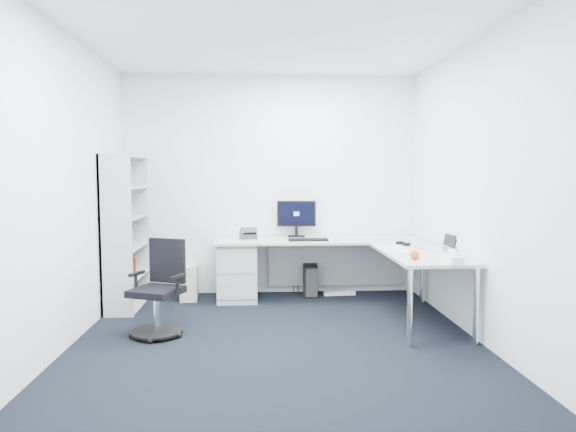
{
  "coord_description": "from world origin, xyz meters",
  "views": [
    {
      "loc": [
        -0.16,
        -4.28,
        1.49
      ],
      "look_at": [
        0.15,
        1.05,
        1.05
      ],
      "focal_mm": 32.0,
      "sensor_mm": 36.0,
      "label": 1
    }
  ],
  "objects": [
    {
      "name": "tissue_box",
      "position": [
        1.51,
        -0.0,
        0.75
      ],
      "size": [
        0.12,
        0.21,
        0.07
      ],
      "primitive_type": "cube",
      "rotation": [
        0.0,
        0.0,
        0.09
      ],
      "color": "white",
      "rests_on": "l_desk"
    },
    {
      "name": "bookshelf",
      "position": [
        -1.62,
        1.45,
        0.85
      ],
      "size": [
        0.33,
        0.85,
        1.7
      ],
      "primitive_type": null,
      "color": "#B0B2B2",
      "rests_on": "ground"
    },
    {
      "name": "beige_pc_tower",
      "position": [
        -0.99,
        1.82,
        0.21
      ],
      "size": [
        0.23,
        0.45,
        0.41
      ],
      "primitive_type": "cube",
      "rotation": [
        0.0,
        0.0,
        0.08
      ],
      "color": "beige",
      "rests_on": "ground"
    },
    {
      "name": "task_chair",
      "position": [
        -1.1,
        0.4,
        0.44
      ],
      "size": [
        0.64,
        0.64,
        0.88
      ],
      "primitive_type": null,
      "rotation": [
        0.0,
        0.0,
        -0.39
      ],
      "color": "black",
      "rests_on": "ground"
    },
    {
      "name": "power_strip",
      "position": [
        0.83,
        1.88,
        0.02
      ],
      "size": [
        0.39,
        0.09,
        0.04
      ],
      "primitive_type": "cube",
      "rotation": [
        0.0,
        0.0,
        0.07
      ],
      "color": "white",
      "rests_on": "ground"
    },
    {
      "name": "drawer_pedestal",
      "position": [
        -0.41,
        1.74,
        0.35
      ],
      "size": [
        0.46,
        0.57,
        0.71
      ],
      "primitive_type": "cube",
      "color": "#B2B4B4",
      "rests_on": "ground"
    },
    {
      "name": "wall_left",
      "position": [
        -1.8,
        0.0,
        1.35
      ],
      "size": [
        0.02,
        4.2,
        2.7
      ],
      "primitive_type": "cube",
      "color": "white",
      "rests_on": "ground"
    },
    {
      "name": "wall_front",
      "position": [
        0.0,
        -2.1,
        1.35
      ],
      "size": [
        3.6,
        0.02,
        2.7
      ],
      "primitive_type": "cube",
      "color": "white",
      "rests_on": "ground"
    },
    {
      "name": "laptop",
      "position": [
        1.59,
        0.8,
        0.84
      ],
      "size": [
        0.36,
        0.35,
        0.25
      ],
      "primitive_type": null,
      "rotation": [
        0.0,
        0.0,
        -0.0
      ],
      "color": "silver",
      "rests_on": "l_desk"
    },
    {
      "name": "ground",
      "position": [
        0.0,
        0.0,
        0.0
      ],
      "size": [
        4.2,
        4.2,
        0.0
      ],
      "primitive_type": "plane",
      "color": "black"
    },
    {
      "name": "wall_back",
      "position": [
        0.0,
        2.1,
        1.35
      ],
      "size": [
        3.6,
        0.02,
        2.7
      ],
      "primitive_type": "cube",
      "color": "white",
      "rests_on": "ground"
    },
    {
      "name": "mouse",
      "position": [
        0.6,
        1.6,
        0.73
      ],
      "size": [
        0.08,
        0.1,
        0.03
      ],
      "primitive_type": "cube",
      "rotation": [
        0.0,
        0.0,
        0.26
      ],
      "color": "black",
      "rests_on": "l_desk"
    },
    {
      "name": "black_pc_tower",
      "position": [
        0.47,
        1.92,
        0.19
      ],
      "size": [
        0.2,
        0.4,
        0.38
      ],
      "primitive_type": "cube",
      "rotation": [
        0.0,
        0.0,
        -0.07
      ],
      "color": "black",
      "rests_on": "ground"
    },
    {
      "name": "orange_fruit",
      "position": [
        1.25,
        0.23,
        0.76
      ],
      "size": [
        0.09,
        0.09,
        0.09
      ],
      "primitive_type": "sphere",
      "color": "#F05315",
      "rests_on": "l_desk"
    },
    {
      "name": "black_keyboard",
      "position": [
        0.42,
        1.6,
        0.73
      ],
      "size": [
        0.46,
        0.17,
        0.02
      ],
      "primitive_type": "cube",
      "rotation": [
        0.0,
        0.0,
        0.03
      ],
      "color": "black",
      "rests_on": "l_desk"
    },
    {
      "name": "l_desk",
      "position": [
        0.55,
        1.4,
        0.36
      ],
      "size": [
        2.45,
        1.37,
        0.72
      ],
      "primitive_type": null,
      "color": "#B2B4B4",
      "rests_on": "ground"
    },
    {
      "name": "monitor",
      "position": [
        0.31,
        1.97,
        0.94
      ],
      "size": [
        0.49,
        0.19,
        0.46
      ],
      "primitive_type": null,
      "rotation": [
        0.0,
        0.0,
        -0.08
      ],
      "color": "black",
      "rests_on": "l_desk"
    },
    {
      "name": "ceiling",
      "position": [
        0.0,
        0.0,
        2.7
      ],
      "size": [
        4.2,
        4.2,
        0.0
      ],
      "primitive_type": "plane",
      "color": "white"
    },
    {
      "name": "desk_phone",
      "position": [
        -0.28,
        1.83,
        0.78
      ],
      "size": [
        0.22,
        0.22,
        0.13
      ],
      "primitive_type": null,
      "rotation": [
        0.0,
        0.0,
        0.17
      ],
      "color": "#2E2E30",
      "rests_on": "l_desk"
    },
    {
      "name": "white_keyboard",
      "position": [
        1.26,
        0.78,
        0.72
      ],
      "size": [
        0.14,
        0.47,
        0.02
      ],
      "primitive_type": "cube",
      "rotation": [
        0.0,
        0.0,
        0.01
      ],
      "color": "white",
      "rests_on": "l_desk"
    },
    {
      "name": "headphones",
      "position": [
        1.42,
        1.2,
        0.74
      ],
      "size": [
        0.18,
        0.23,
        0.05
      ],
      "primitive_type": null,
      "rotation": [
        0.0,
        0.0,
        0.3
      ],
      "color": "black",
      "rests_on": "l_desk"
    },
    {
      "name": "wall_right",
      "position": [
        1.8,
        0.0,
        1.35
      ],
      "size": [
        0.02,
        4.2,
        2.7
      ],
      "primitive_type": "cube",
      "color": "white",
      "rests_on": "ground"
    }
  ]
}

